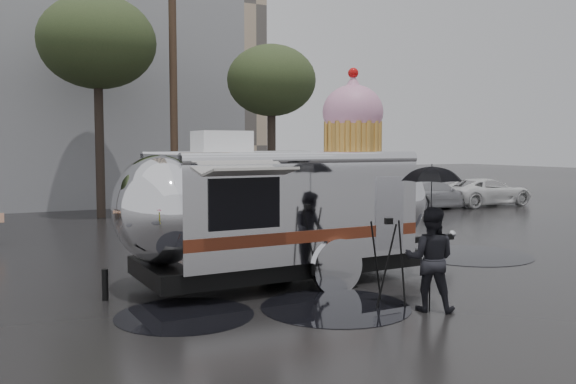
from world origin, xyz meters
TOP-DOWN VIEW (x-y plane):
  - ground at (0.00, 0.00)m, footprint 120.00×120.00m
  - puddles at (0.80, 1.42)m, footprint 14.54×7.23m
  - utility_pole at (2.50, 14.00)m, footprint 1.60×0.28m
  - tree_mid at (0.00, 15.00)m, footprint 4.20×4.20m
  - tree_right at (6.00, 13.00)m, footprint 3.36×3.36m
  - parked_cars at (11.78, 12.00)m, footprint 13.20×1.90m
  - airstream_trailer at (1.39, 2.67)m, footprint 8.06×3.20m
  - person_right at (2.48, -0.43)m, footprint 0.89×0.86m
  - umbrella_black at (2.48, -0.43)m, footprint 1.18×1.18m
  - tripod at (2.05, 0.12)m, footprint 0.58×0.60m

SIDE VIEW (x-z plane):
  - ground at x=0.00m, z-range 0.00..0.00m
  - puddles at x=0.80m, z-range 0.00..0.01m
  - parked_cars at x=11.78m, z-range -0.03..1.47m
  - person_right at x=2.48m, z-range 0.00..1.67m
  - tripod at x=2.05m, z-range 0.13..1.60m
  - airstream_trailer at x=1.39m, z-range -0.65..3.69m
  - umbrella_black at x=2.48m, z-range 0.77..3.13m
  - utility_pole at x=2.50m, z-range 0.12..9.12m
  - tree_right at x=6.00m, z-range 1.85..8.27m
  - tree_mid at x=0.00m, z-range 2.33..10.35m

